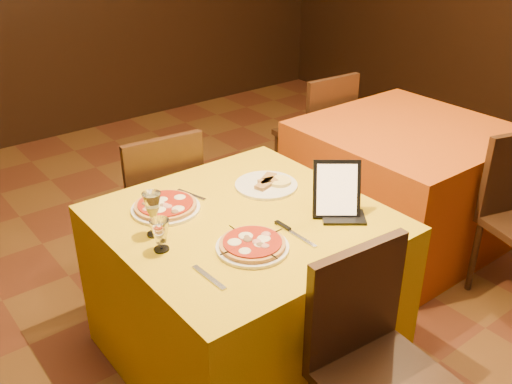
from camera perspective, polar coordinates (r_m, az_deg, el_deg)
floor at (r=2.92m, az=6.34°, el=-14.96°), size 6.00×7.00×0.01m
main_table at (r=2.62m, az=-1.15°, el=-9.61°), size 1.10×1.10×0.75m
side_table at (r=3.64m, az=14.45°, el=0.74°), size 1.10×1.10×0.75m
chair_main_near at (r=2.13m, az=12.96°, el=-18.14°), size 0.48×0.48×0.91m
chair_main_far at (r=3.17m, az=-10.15°, el=-1.24°), size 0.49×0.49×0.91m
chair_side_far at (r=4.10m, az=5.67°, el=5.80°), size 0.47×0.47×0.91m
pizza_near at (r=2.19m, az=-0.36°, el=-5.37°), size 0.28×0.28×0.03m
pizza_far at (r=2.49m, az=-9.02°, el=-1.48°), size 0.30×0.30×0.03m
cutlet_dish at (r=2.66m, az=1.03°, el=0.80°), size 0.29×0.29×0.03m
wine_glass at (r=2.28m, az=-10.25°, el=-2.17°), size 0.08×0.08×0.19m
water_glass at (r=2.19m, az=-9.54°, el=-4.29°), size 0.06×0.06×0.13m
tablet at (r=2.40m, az=8.07°, el=0.32°), size 0.22×0.20×0.24m
knife at (r=2.29m, az=4.09°, el=-4.35°), size 0.02×0.22×0.01m
fork_near at (r=2.05m, az=-4.72°, el=-8.51°), size 0.03×0.18×0.01m
fork_far at (r=2.60m, az=-6.49°, el=-0.28°), size 0.06×0.16×0.01m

